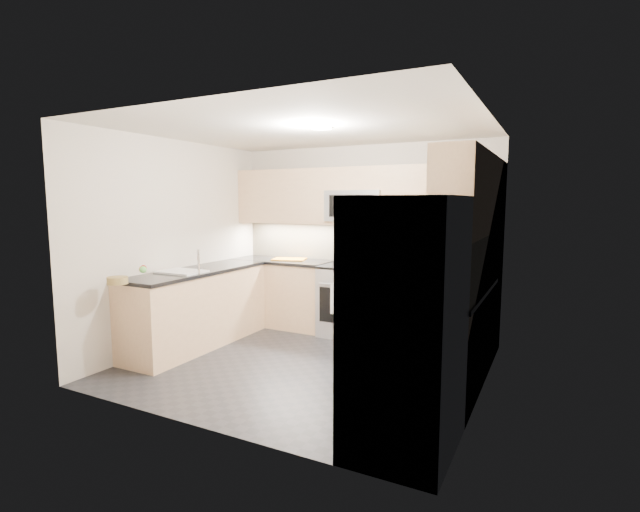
# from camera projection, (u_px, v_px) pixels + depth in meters

# --- Properties ---
(floor) EXTENTS (3.60, 3.20, 0.00)m
(floor) POSITION_uv_depth(u_px,v_px,m) (305.00, 365.00, 5.02)
(floor) COLOR #232428
(floor) RESTS_ON ground
(ceiling) EXTENTS (3.60, 3.20, 0.02)m
(ceiling) POSITION_uv_depth(u_px,v_px,m) (304.00, 128.00, 4.72)
(ceiling) COLOR beige
(ceiling) RESTS_ON wall_back
(wall_back) EXTENTS (3.60, 0.02, 2.50)m
(wall_back) POSITION_uv_depth(u_px,v_px,m) (362.00, 239.00, 6.28)
(wall_back) COLOR beige
(wall_back) RESTS_ON floor
(wall_front) EXTENTS (3.60, 0.02, 2.50)m
(wall_front) POSITION_uv_depth(u_px,v_px,m) (201.00, 270.00, 3.46)
(wall_front) COLOR beige
(wall_front) RESTS_ON floor
(wall_left) EXTENTS (0.02, 3.20, 2.50)m
(wall_left) POSITION_uv_depth(u_px,v_px,m) (177.00, 243.00, 5.69)
(wall_left) COLOR beige
(wall_left) RESTS_ON floor
(wall_right) EXTENTS (0.02, 3.20, 2.50)m
(wall_right) POSITION_uv_depth(u_px,v_px,m) (484.00, 260.00, 4.05)
(wall_right) COLOR beige
(wall_right) RESTS_ON floor
(base_cab_back_left) EXTENTS (1.42, 0.60, 0.90)m
(base_cab_back_left) POSITION_uv_depth(u_px,v_px,m) (283.00, 293.00, 6.61)
(base_cab_back_left) COLOR #DEB386
(base_cab_back_left) RESTS_ON floor
(base_cab_back_right) EXTENTS (1.42, 0.60, 0.90)m
(base_cab_back_right) POSITION_uv_depth(u_px,v_px,m) (436.00, 310.00, 5.62)
(base_cab_back_right) COLOR #DEB386
(base_cab_back_right) RESTS_ON floor
(base_cab_right) EXTENTS (0.60, 1.70, 0.90)m
(base_cab_right) POSITION_uv_depth(u_px,v_px,m) (450.00, 339.00, 4.42)
(base_cab_right) COLOR #DEB386
(base_cab_right) RESTS_ON floor
(base_cab_peninsula) EXTENTS (0.60, 2.00, 0.90)m
(base_cab_peninsula) POSITION_uv_depth(u_px,v_px,m) (198.00, 309.00, 5.65)
(base_cab_peninsula) COLOR #DEB386
(base_cab_peninsula) RESTS_ON floor
(countertop_back_left) EXTENTS (1.42, 0.63, 0.04)m
(countertop_back_left) POSITION_uv_depth(u_px,v_px,m) (282.00, 261.00, 6.55)
(countertop_back_left) COLOR black
(countertop_back_left) RESTS_ON base_cab_back_left
(countertop_back_right) EXTENTS (1.42, 0.63, 0.04)m
(countertop_back_right) POSITION_uv_depth(u_px,v_px,m) (437.00, 272.00, 5.56)
(countertop_back_right) COLOR black
(countertop_back_right) RESTS_ON base_cab_back_right
(countertop_right) EXTENTS (0.63, 1.70, 0.04)m
(countertop_right) POSITION_uv_depth(u_px,v_px,m) (452.00, 291.00, 4.36)
(countertop_right) COLOR black
(countertop_right) RESTS_ON base_cab_right
(countertop_peninsula) EXTENTS (0.63, 2.00, 0.04)m
(countertop_peninsula) POSITION_uv_depth(u_px,v_px,m) (196.00, 271.00, 5.59)
(countertop_peninsula) COLOR black
(countertop_peninsula) RESTS_ON base_cab_peninsula
(upper_cab_back) EXTENTS (3.60, 0.35, 0.75)m
(upper_cab_back) POSITION_uv_depth(u_px,v_px,m) (358.00, 196.00, 6.06)
(upper_cab_back) COLOR #DEB386
(upper_cab_back) RESTS_ON wall_back
(upper_cab_right) EXTENTS (0.35, 1.95, 0.75)m
(upper_cab_right) POSITION_uv_depth(u_px,v_px,m) (471.00, 194.00, 4.31)
(upper_cab_right) COLOR #DEB386
(upper_cab_right) RESTS_ON wall_right
(backsplash_back) EXTENTS (3.60, 0.01, 0.51)m
(backsplash_back) POSITION_uv_depth(u_px,v_px,m) (362.00, 243.00, 6.28)
(backsplash_back) COLOR tan
(backsplash_back) RESTS_ON wall_back
(backsplash_right) EXTENTS (0.01, 2.30, 0.51)m
(backsplash_right) POSITION_uv_depth(u_px,v_px,m) (490.00, 260.00, 4.46)
(backsplash_right) COLOR tan
(backsplash_right) RESTS_ON wall_right
(gas_range) EXTENTS (0.76, 0.65, 0.91)m
(gas_range) POSITION_uv_depth(u_px,v_px,m) (352.00, 301.00, 6.09)
(gas_range) COLOR #A9ABB1
(gas_range) RESTS_ON floor
(range_cooktop) EXTENTS (0.76, 0.65, 0.03)m
(range_cooktop) POSITION_uv_depth(u_px,v_px,m) (352.00, 266.00, 6.04)
(range_cooktop) COLOR black
(range_cooktop) RESTS_ON gas_range
(oven_door_glass) EXTENTS (0.62, 0.02, 0.45)m
(oven_door_glass) POSITION_uv_depth(u_px,v_px,m) (342.00, 306.00, 5.80)
(oven_door_glass) COLOR black
(oven_door_glass) RESTS_ON gas_range
(oven_handle) EXTENTS (0.60, 0.02, 0.02)m
(oven_handle) POSITION_uv_depth(u_px,v_px,m) (341.00, 285.00, 5.75)
(oven_handle) COLOR #B2B5BA
(oven_handle) RESTS_ON gas_range
(microwave) EXTENTS (0.76, 0.40, 0.40)m
(microwave) POSITION_uv_depth(u_px,v_px,m) (357.00, 206.00, 6.05)
(microwave) COLOR #909497
(microwave) RESTS_ON upper_cab_back
(microwave_door) EXTENTS (0.60, 0.01, 0.28)m
(microwave_door) POSITION_uv_depth(u_px,v_px,m) (350.00, 206.00, 5.87)
(microwave_door) COLOR black
(microwave_door) RESTS_ON microwave
(refrigerator) EXTENTS (0.70, 0.90, 1.80)m
(refrigerator) POSITION_uv_depth(u_px,v_px,m) (406.00, 325.00, 3.24)
(refrigerator) COLOR #A3A6AB
(refrigerator) RESTS_ON floor
(fridge_handle_left) EXTENTS (0.02, 0.02, 1.20)m
(fridge_handle_left) POSITION_uv_depth(u_px,v_px,m) (347.00, 318.00, 3.24)
(fridge_handle_left) COLOR #B2B5BA
(fridge_handle_left) RESTS_ON refrigerator
(fridge_handle_right) EXTENTS (0.02, 0.02, 1.20)m
(fridge_handle_right) POSITION_uv_depth(u_px,v_px,m) (366.00, 307.00, 3.56)
(fridge_handle_right) COLOR #B2B5BA
(fridge_handle_right) RESTS_ON refrigerator
(sink_basin) EXTENTS (0.52, 0.38, 0.16)m
(sink_basin) POSITION_uv_depth(u_px,v_px,m) (182.00, 277.00, 5.37)
(sink_basin) COLOR white
(sink_basin) RESTS_ON base_cab_peninsula
(faucet) EXTENTS (0.03, 0.03, 0.28)m
(faucet) POSITION_uv_depth(u_px,v_px,m) (198.00, 262.00, 5.23)
(faucet) COLOR silver
(faucet) RESTS_ON countertop_peninsula
(utensil_bowl) EXTENTS (0.38, 0.38, 0.18)m
(utensil_bowl) POSITION_uv_depth(u_px,v_px,m) (455.00, 266.00, 5.31)
(utensil_bowl) COLOR #78C353
(utensil_bowl) RESTS_ON countertop_back_right
(cutting_board) EXTENTS (0.52, 0.42, 0.01)m
(cutting_board) POSITION_uv_depth(u_px,v_px,m) (289.00, 259.00, 6.54)
(cutting_board) COLOR #C87712
(cutting_board) RESTS_ON countertop_back_left
(fruit_basket) EXTENTS (0.24, 0.24, 0.07)m
(fruit_basket) POSITION_uv_depth(u_px,v_px,m) (117.00, 280.00, 4.61)
(fruit_basket) COLOR #9B8148
(fruit_basket) RESTS_ON countertop_peninsula
(fruit_apple) EXTENTS (0.07, 0.07, 0.07)m
(fruit_apple) POSITION_uv_depth(u_px,v_px,m) (143.00, 268.00, 4.90)
(fruit_apple) COLOR #A51712
(fruit_apple) RESTS_ON fruit_basket
(fruit_pear) EXTENTS (0.07, 0.07, 0.07)m
(fruit_pear) POSITION_uv_depth(u_px,v_px,m) (143.00, 270.00, 4.80)
(fruit_pear) COLOR #5FBE51
(fruit_pear) RESTS_ON fruit_basket
(dish_towel_check) EXTENTS (0.20, 0.09, 0.38)m
(dish_towel_check) POSITION_uv_depth(u_px,v_px,m) (338.00, 299.00, 5.76)
(dish_towel_check) COLOR silver
(dish_towel_check) RESTS_ON oven_handle
(fruit_orange) EXTENTS (0.07, 0.07, 0.07)m
(fruit_orange) POSITION_uv_depth(u_px,v_px,m) (142.00, 269.00, 4.84)
(fruit_orange) COLOR orange
(fruit_orange) RESTS_ON fruit_basket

